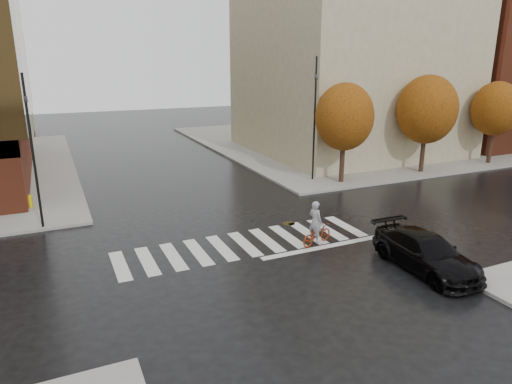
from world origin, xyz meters
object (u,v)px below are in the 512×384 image
Objects in this scene: cyclist at (316,230)px; traffic_light_ne at (315,110)px; traffic_light_nw at (31,142)px; sedan at (426,252)px; fire_hydrant at (30,200)px.

cyclist is 0.25× the size of traffic_light_ne.
traffic_light_nw is (-11.22, 7.16, 3.63)m from cyclist.
fire_hydrant is at bearing 135.98° from sedan.
sedan is 0.62× the size of traffic_light_ne.
traffic_light_nw reaches higher than sedan.
fire_hydrant is at bearing 29.72° from cyclist.
traffic_light_nw reaches higher than fire_hydrant.
sedan is 2.43× the size of cyclist.
traffic_light_nw is (-13.80, 11.15, 3.61)m from sedan.
cyclist is at bearing 57.57° from traffic_light_nw.
traffic_light_ne is at bearing -48.45° from cyclist.
traffic_light_ne is 18.03m from fire_hydrant.
traffic_light_ne is (16.88, 2.44, 0.52)m from traffic_light_nw.
sedan is 20.62m from fire_hydrant.
sedan is 0.68× the size of traffic_light_nw.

